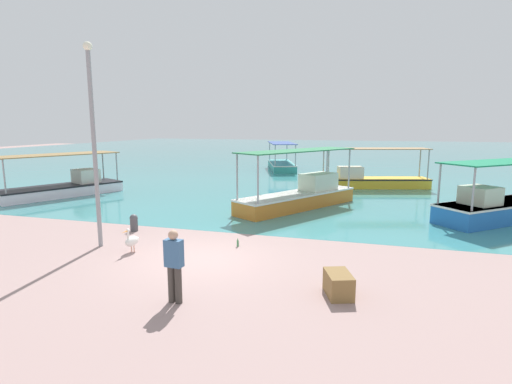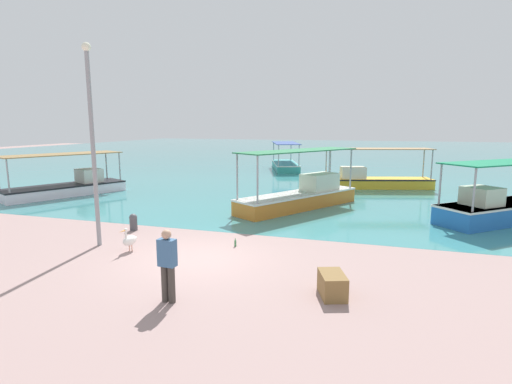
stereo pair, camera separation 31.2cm
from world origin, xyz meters
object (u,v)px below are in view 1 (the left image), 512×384
Objects in this scene: fishing_boat_outer at (301,194)px; cargo_crate at (338,284)px; lamp_post at (94,136)px; fishing_boat_far_right at (499,206)px; pelican at (132,241)px; glass_bottle at (238,243)px; mooring_bollard at (134,222)px; fisherman_standing at (174,264)px; fishing_boat_center at (371,179)px; fishing_boat_far_left at (64,186)px; fishing_boat_near_right at (281,164)px.

fishing_boat_outer reaches higher than cargo_crate.
cargo_crate is at bearing -12.54° from lamp_post.
fishing_boat_far_right is 7.35× the size of pelican.
cargo_crate is at bearing -12.82° from pelican.
fishing_boat_outer is at bearing 64.85° from pelican.
lamp_post is at bearing 168.79° from pelican.
cargo_crate reaches higher than glass_bottle.
fishing_boat_outer is 9.23m from pelican.
cargo_crate is at bearing -75.21° from fishing_boat_outer.
fisherman_standing reaches higher than mooring_bollard.
fishing_boat_center is 7.75× the size of cargo_crate.
mooring_bollard is 4.46m from glass_bottle.
fishing_boat_outer is 25.10× the size of glass_bottle.
glass_bottle is at bearing -26.96° from fishing_boat_far_left.
fishing_boat_center is at bearing 73.77° from glass_bottle.
fishing_boat_far_left reaches higher than cargo_crate.
lamp_post reaches higher than fisherman_standing.
mooring_bollard is at bearing -92.11° from fishing_boat_near_right.
fishing_boat_far_right is at bearing 49.29° from fisherman_standing.
fishing_boat_far_right is 3.50× the size of fisherman_standing.
pelican reaches higher than glass_bottle.
fishing_boat_center is at bearing -47.75° from fishing_boat_near_right.
fishing_boat_center is 17.25m from pelican.
lamp_post is 3.81m from mooring_bollard.
fishing_boat_far_left is 9.87m from mooring_bollard.
pelican is at bearing 136.17° from fisherman_standing.
pelican is at bearing -115.15° from fishing_boat_outer.
lamp_post is at bearing -42.98° from fishing_boat_far_left.
fishing_boat_near_right is 23.00m from glass_bottle.
fishing_boat_far_left is (-8.93, -16.35, 0.05)m from fishing_boat_near_right.
fishing_boat_far_left is at bearing 140.43° from pelican.
fishing_boat_outer is at bearing -74.18° from fishing_boat_near_right.
lamp_post reaches higher than cargo_crate.
fishing_boat_outer is at bearing 82.50° from glass_bottle.
lamp_post is 23.99× the size of glass_bottle.
fishing_boat_near_right is 1.00× the size of fishing_boat_far_left.
pelican is 1.25× the size of mooring_bollard.
mooring_bollard is at bearing 90.24° from lamp_post.
fishing_boat_near_right is 1.04× the size of lamp_post.
fishing_boat_far_right is at bearing 58.30° from cargo_crate.
fishing_boat_near_right is 8.35× the size of pelican.
mooring_bollard is at bearing 154.75° from cargo_crate.
fishing_boat_far_right is (12.93, -16.22, 0.12)m from fishing_boat_near_right.
fishing_boat_center is 19.05m from fisherman_standing.
fisherman_standing is at bearing -94.64° from fishing_boat_outer.
glass_bottle is (-0.90, -6.87, -0.53)m from fishing_boat_outer.
fishing_boat_outer reaches higher than fishing_boat_center.
glass_bottle is at bearing 15.44° from lamp_post.
pelican is 4.21m from fisherman_standing.
fishing_boat_center is at bearing 77.43° from fisherman_standing.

